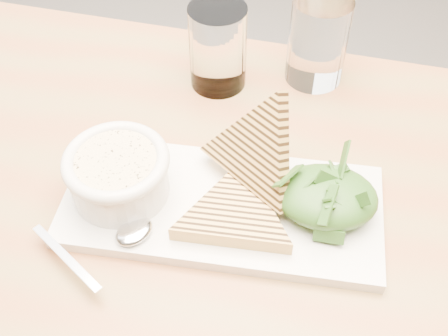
# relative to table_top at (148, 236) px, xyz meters

# --- Properties ---
(table_top) EXTENTS (1.18, 0.86, 0.04)m
(table_top) POSITION_rel_table_top_xyz_m (0.00, 0.00, 0.00)
(table_top) COLOR olive
(table_top) RESTS_ON ground
(platter) EXTENTS (0.36, 0.17, 0.01)m
(platter) POSITION_rel_table_top_xyz_m (0.08, 0.03, 0.03)
(platter) COLOR silver
(platter) RESTS_ON table_top
(soup_bowl) EXTENTS (0.11, 0.11, 0.04)m
(soup_bowl) POSITION_rel_table_top_xyz_m (-0.03, 0.03, 0.06)
(soup_bowl) COLOR silver
(soup_bowl) RESTS_ON platter
(soup) EXTENTS (0.09, 0.09, 0.01)m
(soup) POSITION_rel_table_top_xyz_m (-0.03, 0.03, 0.08)
(soup) COLOR beige
(soup) RESTS_ON soup_bowl
(bowl_rim) EXTENTS (0.12, 0.12, 0.01)m
(bowl_rim) POSITION_rel_table_top_xyz_m (-0.03, 0.03, 0.09)
(bowl_rim) COLOR silver
(bowl_rim) RESTS_ON soup_bowl
(sandwich_flat) EXTENTS (0.15, 0.15, 0.02)m
(sandwich_flat) POSITION_rel_table_top_xyz_m (0.10, 0.01, 0.04)
(sandwich_flat) COLOR tan
(sandwich_flat) RESTS_ON platter
(sandwich_lean) EXTENTS (0.21, 0.21, 0.17)m
(sandwich_lean) POSITION_rel_table_top_xyz_m (0.11, 0.07, 0.08)
(sandwich_lean) COLOR tan
(sandwich_lean) RESTS_ON sandwich_flat
(salad_base) EXTENTS (0.11, 0.09, 0.04)m
(salad_base) POSITION_rel_table_top_xyz_m (0.19, 0.04, 0.06)
(salad_base) COLOR #1B3613
(salad_base) RESTS_ON platter
(arugula_pile) EXTENTS (0.11, 0.10, 0.05)m
(arugula_pile) POSITION_rel_table_top_xyz_m (0.19, 0.04, 0.06)
(arugula_pile) COLOR #366C20
(arugula_pile) RESTS_ON platter
(spoon_bowl) EXTENTS (0.05, 0.05, 0.01)m
(spoon_bowl) POSITION_rel_table_top_xyz_m (-0.01, -0.02, 0.04)
(spoon_bowl) COLOR silver
(spoon_bowl) RESTS_ON platter
(spoon_handle) EXTENTS (0.09, 0.07, 0.00)m
(spoon_handle) POSITION_rel_table_top_xyz_m (-0.07, -0.06, 0.04)
(spoon_handle) COLOR silver
(spoon_handle) RESTS_ON platter
(glass_near) EXTENTS (0.08, 0.08, 0.12)m
(glass_near) POSITION_rel_table_top_xyz_m (0.05, 0.25, 0.08)
(glass_near) COLOR white
(glass_near) RESTS_ON table_top
(glass_far) EXTENTS (0.08, 0.08, 0.12)m
(glass_far) POSITION_rel_table_top_xyz_m (0.18, 0.28, 0.08)
(glass_far) COLOR white
(glass_far) RESTS_ON table_top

